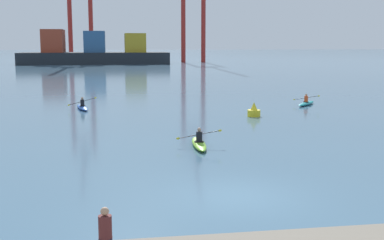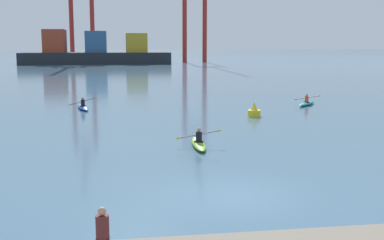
{
  "view_description": "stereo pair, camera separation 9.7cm",
  "coord_description": "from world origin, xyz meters",
  "px_view_note": "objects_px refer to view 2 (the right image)",
  "views": [
    {
      "loc": [
        -3.97,
        -15.41,
        5.02
      ],
      "look_at": [
        0.51,
        12.78,
        0.6
      ],
      "focal_mm": 46.29,
      "sensor_mm": 36.0,
      "label": 1
    },
    {
      "loc": [
        -3.87,
        -15.42,
        5.02
      ],
      "look_at": [
        0.51,
        12.78,
        0.6
      ],
      "focal_mm": 46.29,
      "sensor_mm": 36.0,
      "label": 2
    }
  ],
  "objects_px": {
    "container_barge": "(96,53)",
    "kayak_lime": "(199,143)",
    "kayak_blue": "(83,107)",
    "kayak_teal": "(307,103)",
    "gantry_crane_west_mid": "(195,0)",
    "channel_buoy": "(254,111)",
    "seated_onlooker": "(102,229)"
  },
  "relations": [
    {
      "from": "container_barge",
      "to": "kayak_lime",
      "type": "bearing_deg",
      "value": -85.19
    },
    {
      "from": "kayak_blue",
      "to": "kayak_teal",
      "type": "bearing_deg",
      "value": -0.78
    },
    {
      "from": "kayak_lime",
      "to": "kayak_blue",
      "type": "height_order",
      "value": "same"
    },
    {
      "from": "container_barge",
      "to": "kayak_blue",
      "type": "relative_size",
      "value": 10.49
    },
    {
      "from": "gantry_crane_west_mid",
      "to": "kayak_teal",
      "type": "relative_size",
      "value": 12.03
    },
    {
      "from": "kayak_lime",
      "to": "kayak_blue",
      "type": "relative_size",
      "value": 0.99
    },
    {
      "from": "container_barge",
      "to": "gantry_crane_west_mid",
      "type": "bearing_deg",
      "value": 14.44
    },
    {
      "from": "gantry_crane_west_mid",
      "to": "kayak_lime",
      "type": "distance_m",
      "value": 112.05
    },
    {
      "from": "gantry_crane_west_mid",
      "to": "kayak_blue",
      "type": "height_order",
      "value": "gantry_crane_west_mid"
    },
    {
      "from": "channel_buoy",
      "to": "kayak_teal",
      "type": "height_order",
      "value": "channel_buoy"
    },
    {
      "from": "channel_buoy",
      "to": "kayak_lime",
      "type": "bearing_deg",
      "value": -120.29
    },
    {
      "from": "kayak_lime",
      "to": "kayak_teal",
      "type": "relative_size",
      "value": 1.15
    },
    {
      "from": "channel_buoy",
      "to": "kayak_teal",
      "type": "xyz_separation_m",
      "value": [
        6.06,
        5.52,
        -0.19
      ]
    },
    {
      "from": "kayak_teal",
      "to": "kayak_blue",
      "type": "distance_m",
      "value": 18.09
    },
    {
      "from": "container_barge",
      "to": "kayak_blue",
      "type": "distance_m",
      "value": 87.58
    },
    {
      "from": "kayak_teal",
      "to": "gantry_crane_west_mid",
      "type": "bearing_deg",
      "value": 86.4
    },
    {
      "from": "kayak_teal",
      "to": "kayak_lime",
      "type": "bearing_deg",
      "value": -127.72
    },
    {
      "from": "gantry_crane_west_mid",
      "to": "kayak_lime",
      "type": "bearing_deg",
      "value": -99.09
    },
    {
      "from": "gantry_crane_west_mid",
      "to": "kayak_blue",
      "type": "bearing_deg",
      "value": -104.31
    },
    {
      "from": "container_barge",
      "to": "kayak_lime",
      "type": "xyz_separation_m",
      "value": [
        8.65,
        -102.73,
        -2.64
      ]
    },
    {
      "from": "kayak_lime",
      "to": "seated_onlooker",
      "type": "distance_m",
      "value": 13.6
    },
    {
      "from": "seated_onlooker",
      "to": "kayak_teal",
      "type": "bearing_deg",
      "value": 60.22
    },
    {
      "from": "kayak_teal",
      "to": "kayak_blue",
      "type": "bearing_deg",
      "value": 179.22
    },
    {
      "from": "channel_buoy",
      "to": "seated_onlooker",
      "type": "height_order",
      "value": "seated_onlooker"
    },
    {
      "from": "channel_buoy",
      "to": "kayak_blue",
      "type": "xyz_separation_m",
      "value": [
        -12.03,
        5.77,
        -0.19
      ]
    },
    {
      "from": "container_barge",
      "to": "seated_onlooker",
      "type": "height_order",
      "value": "container_barge"
    },
    {
      "from": "container_barge",
      "to": "seated_onlooker",
      "type": "bearing_deg",
      "value": -87.87
    },
    {
      "from": "kayak_lime",
      "to": "kayak_teal",
      "type": "bearing_deg",
      "value": 52.28
    },
    {
      "from": "kayak_lime",
      "to": "kayak_blue",
      "type": "bearing_deg",
      "value": 113.16
    },
    {
      "from": "container_barge",
      "to": "channel_buoy",
      "type": "relative_size",
      "value": 36.18
    },
    {
      "from": "channel_buoy",
      "to": "kayak_lime",
      "type": "distance_m",
      "value": 10.95
    },
    {
      "from": "container_barge",
      "to": "kayak_lime",
      "type": "relative_size",
      "value": 10.55
    }
  ]
}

